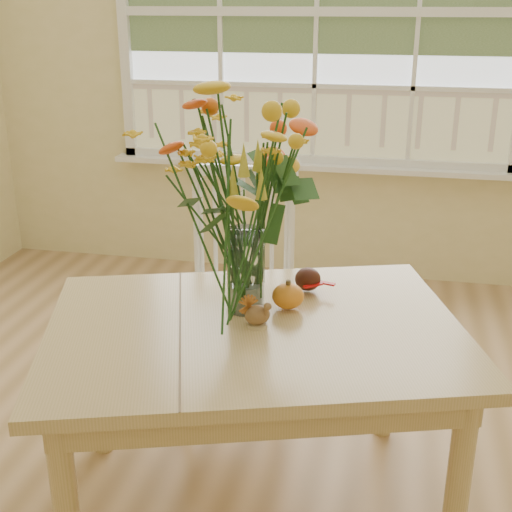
# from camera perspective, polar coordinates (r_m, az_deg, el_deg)

# --- Properties ---
(wall_back) EXTENTS (4.00, 0.02, 2.70)m
(wall_back) POSITION_cam_1_polar(r_m,az_deg,el_deg) (4.05, 5.05, 16.81)
(wall_back) COLOR beige
(wall_back) RESTS_ON floor
(window) EXTENTS (2.42, 0.12, 1.74)m
(window) POSITION_cam_1_polar(r_m,az_deg,el_deg) (4.00, 5.06, 19.37)
(window) COLOR silver
(window) RESTS_ON wall_back
(dining_table) EXTENTS (1.48, 1.25, 0.68)m
(dining_table) POSITION_cam_1_polar(r_m,az_deg,el_deg) (2.15, -0.11, -7.96)
(dining_table) COLOR tan
(dining_table) RESTS_ON floor
(windsor_chair) EXTENTS (0.45, 0.44, 0.96)m
(windsor_chair) POSITION_cam_1_polar(r_m,az_deg,el_deg) (2.83, -1.44, -1.70)
(windsor_chair) COLOR white
(windsor_chair) RESTS_ON floor
(flower_vase) EXTENTS (0.56, 0.56, 0.67)m
(flower_vase) POSITION_cam_1_polar(r_m,az_deg,el_deg) (2.08, -0.92, 5.63)
(flower_vase) COLOR white
(flower_vase) RESTS_ON dining_table
(pumpkin) EXTENTS (0.10, 0.10, 0.08)m
(pumpkin) POSITION_cam_1_polar(r_m,az_deg,el_deg) (2.20, 2.68, -3.45)
(pumpkin) COLOR orange
(pumpkin) RESTS_ON dining_table
(turkey_figurine) EXTENTS (0.09, 0.08, 0.10)m
(turkey_figurine) POSITION_cam_1_polar(r_m,az_deg,el_deg) (2.08, 0.11, -4.95)
(turkey_figurine) COLOR #CCB78C
(turkey_figurine) RESTS_ON dining_table
(dark_gourd) EXTENTS (0.12, 0.09, 0.08)m
(dark_gourd) POSITION_cam_1_polar(r_m,az_deg,el_deg) (2.34, 4.34, -2.03)
(dark_gourd) COLOR #38160F
(dark_gourd) RESTS_ON dining_table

